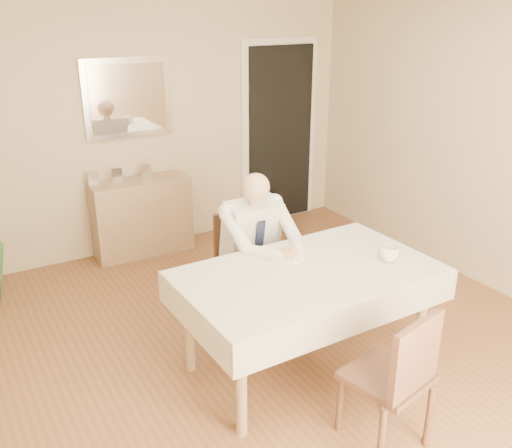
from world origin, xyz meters
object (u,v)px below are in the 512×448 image
sideboard (142,217)px  chair_near (398,374)px  dining_table (308,282)px  chair_far (244,259)px  seated_man (262,247)px  coffee_mug (389,254)px

sideboard → chair_near: bearing=-83.7°
dining_table → chair_far: (0.00, 0.88, -0.19)m
sideboard → chair_far: bearing=-77.6°
dining_table → sideboard: size_ratio=1.79×
dining_table → sideboard: 2.47m
dining_table → seated_man: size_ratio=1.39×
chair_near → coffee_mug: bearing=39.3°
dining_table → chair_far: chair_far is taller
chair_far → dining_table: bearing=-86.0°
sideboard → dining_table: bearing=-81.5°
chair_near → seated_man: size_ratio=0.72×
chair_far → seated_man: 0.35m
chair_far → sideboard: chair_far is taller
coffee_mug → chair_near: bearing=-128.1°
chair_near → seated_man: bearing=76.7°
chair_near → seated_man: 1.50m
chair_far → sideboard: (-0.30, 1.56, -0.09)m
dining_table → coffee_mug: 0.60m
dining_table → chair_near: (-0.02, -0.90, -0.17)m
chair_far → coffee_mug: same height
chair_far → sideboard: bearing=105.0°
chair_far → sideboard: size_ratio=0.89×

